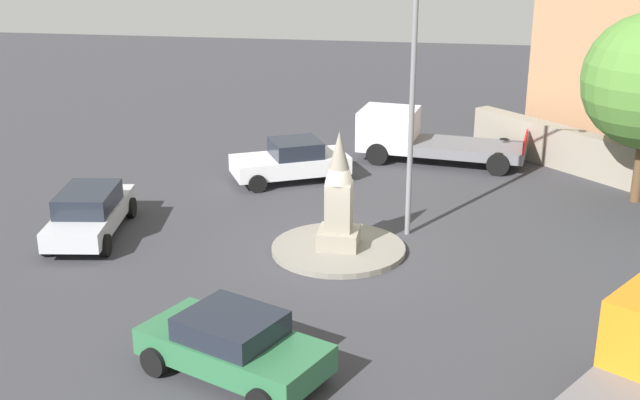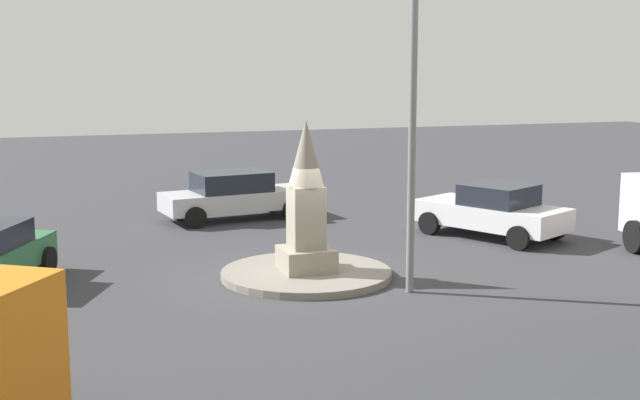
{
  "view_description": "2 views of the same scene",
  "coord_description": "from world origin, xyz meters",
  "px_view_note": "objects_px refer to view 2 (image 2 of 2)",
  "views": [
    {
      "loc": [
        -2.99,
        21.55,
        9.26
      ],
      "look_at": [
        0.6,
        -0.38,
        1.41
      ],
      "focal_mm": 46.15,
      "sensor_mm": 36.0,
      "label": 1
    },
    {
      "loc": [
        -17.73,
        5.56,
        4.81
      ],
      "look_at": [
        0.58,
        -0.52,
        1.65
      ],
      "focal_mm": 47.57,
      "sensor_mm": 36.0,
      "label": 2
    }
  ],
  "objects_px": {
    "car_silver_far_side": "(234,195)",
    "car_white_near_island": "(493,210)",
    "monument": "(306,204)",
    "streetlamp": "(414,45)"
  },
  "relations": [
    {
      "from": "streetlamp",
      "to": "car_silver_far_side",
      "type": "xyz_separation_m",
      "value": [
        9.37,
        1.67,
        -4.37
      ]
    },
    {
      "from": "car_white_near_island",
      "to": "car_silver_far_side",
      "type": "bearing_deg",
      "value": 51.65
    },
    {
      "from": "streetlamp",
      "to": "car_white_near_island",
      "type": "relative_size",
      "value": 1.91
    },
    {
      "from": "car_silver_far_side",
      "to": "car_white_near_island",
      "type": "relative_size",
      "value": 1.03
    },
    {
      "from": "monument",
      "to": "streetlamp",
      "type": "xyz_separation_m",
      "value": [
        -1.86,
        -1.7,
        3.46
      ]
    },
    {
      "from": "monument",
      "to": "car_silver_far_side",
      "type": "xyz_separation_m",
      "value": [
        7.51,
        -0.03,
        -0.92
      ]
    },
    {
      "from": "monument",
      "to": "streetlamp",
      "type": "height_order",
      "value": "streetlamp"
    },
    {
      "from": "car_silver_far_side",
      "to": "car_white_near_island",
      "type": "xyz_separation_m",
      "value": [
        -4.91,
        -6.2,
        -0.01
      ]
    },
    {
      "from": "monument",
      "to": "car_white_near_island",
      "type": "xyz_separation_m",
      "value": [
        2.6,
        -6.23,
        -0.93
      ]
    },
    {
      "from": "streetlamp",
      "to": "car_white_near_island",
      "type": "height_order",
      "value": "streetlamp"
    }
  ]
}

